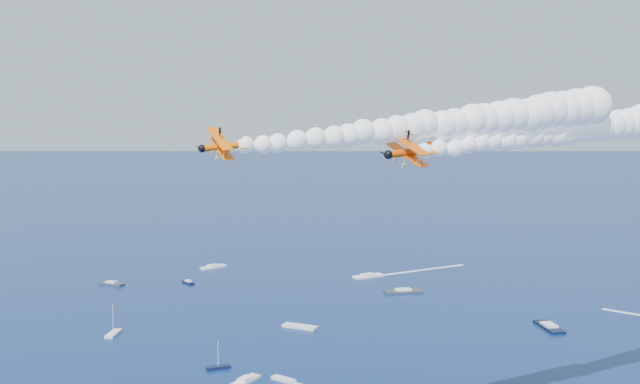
# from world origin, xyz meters

# --- Properties ---
(biplane_lead) EXTENTS (13.03, 13.38, 8.87)m
(biplane_lead) POSITION_xyz_m (14.06, 34.47, 56.20)
(biplane_lead) COLOR #E34E04
(biplane_trail) EXTENTS (10.25, 10.76, 7.28)m
(biplane_trail) POSITION_xyz_m (-8.94, 19.05, 57.57)
(biplane_trail) COLOR #F35F05
(smoke_trail_lead) EXTENTS (69.00, 68.76, 11.57)m
(smoke_trail_lead) POSITION_xyz_m (38.33, 56.68, 58.73)
(smoke_trail_lead) COLOR white
(smoke_trail_trail) EXTENTS (68.92, 66.72, 11.57)m
(smoke_trail_trail) POSITION_xyz_m (17.27, 38.94, 60.10)
(smoke_trail_trail) COLOR white
(spectator_boats) EXTENTS (220.06, 177.67, 0.70)m
(spectator_boats) POSITION_xyz_m (-1.21, 117.54, 0.35)
(spectator_boats) COLOR white
(spectator_boats) RESTS_ON ground
(boat_wakes) EXTENTS (110.44, 157.14, 0.04)m
(boat_wakes) POSITION_xyz_m (24.20, 150.53, 0.03)
(boat_wakes) COLOR white
(boat_wakes) RESTS_ON ground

